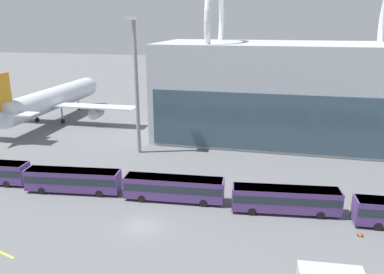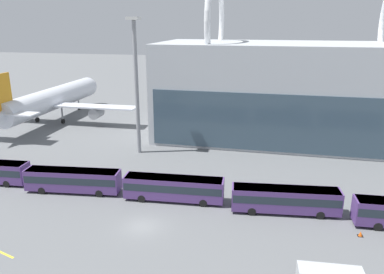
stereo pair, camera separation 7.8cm
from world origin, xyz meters
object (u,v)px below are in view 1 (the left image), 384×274
Objects in this scene: shuttle_bus_1 at (73,179)px; floodlight_mast at (136,78)px; shuttle_bus_2 at (174,187)px; traffic_cone_0 at (361,234)px; airliner_at_gate_near at (50,100)px; shuttle_bus_3 at (286,198)px; airliner_at_gate_far at (273,108)px.

shuttle_bus_1 is 0.57× the size of floodlight_mast.
floodlight_mast reaches higher than shuttle_bus_1.
shuttle_bus_2 is 0.57× the size of floodlight_mast.
shuttle_bus_2 is at bearing 170.36° from traffic_cone_0.
traffic_cone_0 is at bearing -122.05° from airliner_at_gate_near.
shuttle_bus_2 is 23.36m from floodlight_mast.
shuttle_bus_3 is at bearing -5.61° from shuttle_bus_1.
airliner_at_gate_near reaches higher than traffic_cone_0.
airliner_at_gate_far is 43.70m from traffic_cone_0.
shuttle_bus_3 is 32.72m from floodlight_mast.
shuttle_bus_1 and shuttle_bus_2 have the same top height.
traffic_cone_0 is (22.35, -3.80, -1.62)m from shuttle_bus_2.
airliner_at_gate_near is 71.45m from traffic_cone_0.
airliner_at_gate_near is at bearing 141.78° from shuttle_bus_3.
shuttle_bus_3 is (28.45, 0.40, 0.00)m from shuttle_bus_1.
airliner_at_gate_near is at bearing 135.75° from shuttle_bus_2.
shuttle_bus_2 is 14.23m from shuttle_bus_3.
traffic_cone_0 is at bearing -30.43° from shuttle_bus_3.
floodlight_mast reaches higher than traffic_cone_0.
shuttle_bus_1 is (-26.19, -38.98, -2.72)m from airliner_at_gate_far.
airliner_at_gate_near reaches higher than shuttle_bus_3.
floodlight_mast reaches higher than airliner_at_gate_far.
airliner_at_gate_near is 50.94m from shuttle_bus_2.
airliner_at_gate_near is 3.19× the size of shuttle_bus_1.
shuttle_bus_2 is at bearing -4.18° from shuttle_bus_1.
airliner_at_gate_near reaches higher than shuttle_bus_2.
airliner_at_gate_far is at bearing 103.82° from traffic_cone_0.
shuttle_bus_1 is at bearing 174.52° from shuttle_bus_3.
shuttle_bus_2 reaches higher than traffic_cone_0.
shuttle_bus_1 is 21.21m from floodlight_mast.
airliner_at_gate_near is 3.19× the size of shuttle_bus_3.
shuttle_bus_2 is at bearing -131.38° from airliner_at_gate_near.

